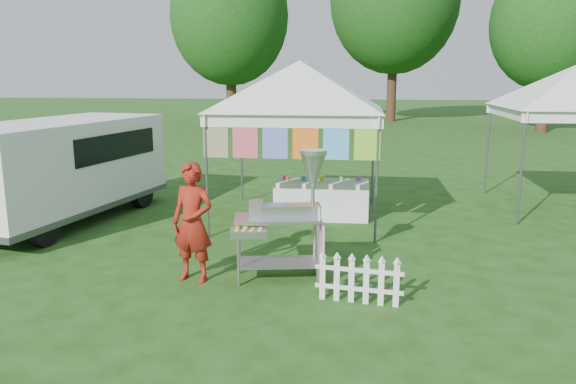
# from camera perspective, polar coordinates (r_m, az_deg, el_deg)

# --- Properties ---
(ground) EXTENTS (120.00, 120.00, 0.00)m
(ground) POSITION_cam_1_polar(r_m,az_deg,el_deg) (7.59, -1.73, -9.29)
(ground) COLOR #1F3F12
(ground) RESTS_ON ground
(canopy_main) EXTENTS (4.24, 4.24, 3.45)m
(canopy_main) POSITION_cam_1_polar(r_m,az_deg,el_deg) (10.55, 1.19, 13.17)
(canopy_main) COLOR #59595E
(canopy_main) RESTS_ON ground
(tree_left) EXTENTS (6.40, 6.40, 9.53)m
(tree_left) POSITION_cam_1_polar(r_m,az_deg,el_deg) (31.96, -5.93, 17.26)
(tree_left) COLOR #362113
(tree_left) RESTS_ON ground
(tree_right) EXTENTS (5.60, 5.60, 8.42)m
(tree_right) POSITION_cam_1_polar(r_m,az_deg,el_deg) (30.43, 25.14, 15.30)
(tree_right) COLOR #362113
(tree_right) RESTS_ON ground
(donut_cart) EXTENTS (1.29, 1.07, 1.77)m
(donut_cart) POSITION_cam_1_polar(r_m,az_deg,el_deg) (7.46, 0.36, -1.31)
(donut_cart) COLOR gray
(donut_cart) RESTS_ON ground
(vendor) EXTENTS (0.66, 0.50, 1.61)m
(vendor) POSITION_cam_1_polar(r_m,az_deg,el_deg) (7.58, -9.66, -3.06)
(vendor) COLOR maroon
(vendor) RESTS_ON ground
(cargo_van) EXTENTS (2.64, 4.84, 1.90)m
(cargo_van) POSITION_cam_1_polar(r_m,az_deg,el_deg) (11.47, -21.78, 2.39)
(cargo_van) COLOR white
(cargo_van) RESTS_ON ground
(picket_fence) EXTENTS (1.07, 0.18, 0.56)m
(picket_fence) POSITION_cam_1_polar(r_m,az_deg,el_deg) (6.93, 7.20, -8.93)
(picket_fence) COLOR white
(picket_fence) RESTS_ON ground
(display_table) EXTENTS (1.80, 0.70, 0.74)m
(display_table) POSITION_cam_1_polar(r_m,az_deg,el_deg) (10.90, 3.43, -0.75)
(display_table) COLOR white
(display_table) RESTS_ON ground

